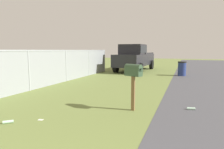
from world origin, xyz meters
The scene contains 7 objects.
mailbox centered at (5.54, -0.18, 1.01)m, with size 0.36×0.51×1.28m.
pickup_truck centered at (15.59, 2.35, 1.11)m, with size 5.57×2.37×2.09m.
trash_bin centered at (13.71, -1.28, 0.47)m, with size 0.53×0.53×0.93m.
fence_section centered at (7.86, 4.44, 0.90)m, with size 13.07×0.07×1.66m.
litter_wrapper_far_scatter centered at (4.03, 1.68, 0.00)m, with size 0.12×0.08×0.01m, color silver.
litter_bottle_near_hydrant centered at (3.59, 2.22, 0.04)m, with size 0.07×0.07×0.22m, color #B2D8BF.
litter_bottle_midfield_b centered at (6.15, -1.68, 0.04)m, with size 0.07×0.07×0.22m, color #B2D8BF.
Camera 1 is at (0.51, -1.48, 1.65)m, focal length 30.92 mm.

